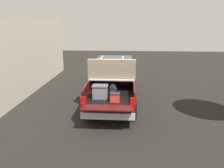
{
  "coord_description": "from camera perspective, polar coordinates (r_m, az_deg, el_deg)",
  "views": [
    {
      "loc": [
        -10.26,
        -0.66,
        3.73
      ],
      "look_at": [
        -0.6,
        0.0,
        1.1
      ],
      "focal_mm": 37.11,
      "sensor_mm": 36.0,
      "label": 1
    }
  ],
  "objects": [
    {
      "name": "ground_plane",
      "position": [
        10.94,
        0.21,
        -4.74
      ],
      "size": [
        40.0,
        40.0,
        0.0
      ],
      "primitive_type": "plane",
      "color": "black"
    },
    {
      "name": "pickup_truck",
      "position": [
        11.01,
        0.34,
        0.83
      ],
      "size": [
        6.05,
        2.06,
        2.23
      ],
      "color": "#470F0F",
      "rests_on": "ground_plane"
    },
    {
      "name": "building_facade",
      "position": [
        13.24,
        -19.51,
        6.5
      ],
      "size": [
        11.28,
        0.36,
        3.85
      ],
      "primitive_type": "cube",
      "color": "beige",
      "rests_on": "ground_plane"
    }
  ]
}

